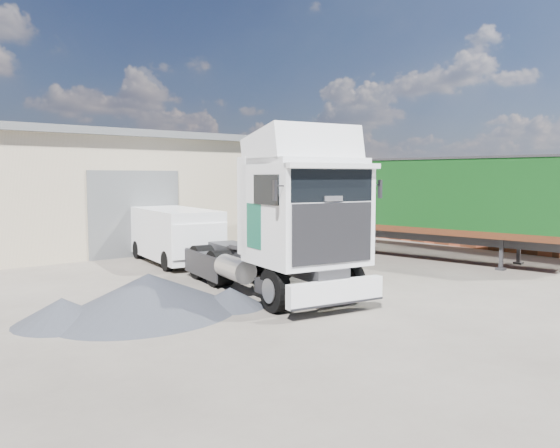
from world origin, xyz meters
TOP-DOWN VIEW (x-y plane):
  - ground at (0.00, 0.00)m, footprint 120.00×120.00m
  - brick_boundary_wall at (11.50, 6.00)m, footprint 0.35×26.00m
  - tractor_unit at (-2.04, -0.03)m, footprint 3.73×7.29m
  - box_trailer at (7.04, 2.65)m, footprint 4.47×12.54m
  - panel_van at (-1.53, 7.31)m, footprint 2.78×5.37m
  - gravel_heap at (-5.95, 0.73)m, footprint 6.27×5.69m

SIDE VIEW (x-z plane):
  - ground at x=0.00m, z-range 0.00..0.00m
  - gravel_heap at x=-5.95m, z-range -0.04..0.97m
  - panel_van at x=-1.53m, z-range 0.04..2.13m
  - brick_boundary_wall at x=11.50m, z-range 0.00..2.50m
  - tractor_unit at x=-2.04m, z-range -0.37..4.30m
  - box_trailer at x=7.04m, z-range 0.45..4.53m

